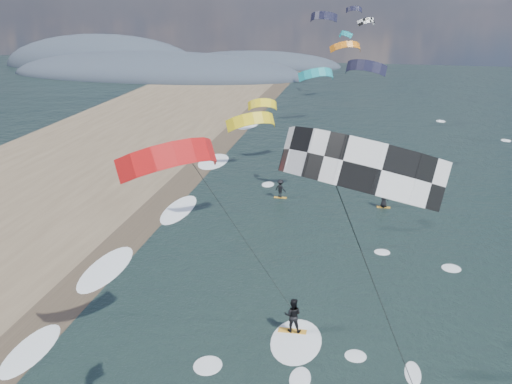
# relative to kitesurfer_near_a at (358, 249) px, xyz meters

# --- Properties ---
(wet_sand_strip) EXTENTS (3.00, 240.00, 0.00)m
(wet_sand_strip) POSITION_rel_kitesurfer_near_a_xyz_m (-16.41, 12.54, -10.92)
(wet_sand_strip) COLOR #382D23
(wet_sand_strip) RESTS_ON ground
(coastal_hills) EXTENTS (80.00, 41.00, 15.00)m
(coastal_hills) POSITION_rel_kitesurfer_near_a_xyz_m (-49.25, 110.40, -10.92)
(coastal_hills) COLOR #3D4756
(coastal_hills) RESTS_ON ground
(kitesurfer_near_a) EXTENTS (7.86, 9.17, 14.59)m
(kitesurfer_near_a) POSITION_rel_kitesurfer_near_a_xyz_m (0.00, 0.00, 0.00)
(kitesurfer_near_a) COLOR gold
(kitesurfer_near_a) RESTS_ON ground
(kitesurfer_near_b) EXTENTS (7.16, 9.45, 12.40)m
(kitesurfer_near_b) POSITION_rel_kitesurfer_near_a_xyz_m (-5.51, 8.32, -2.86)
(kitesurfer_near_b) COLOR gold
(kitesurfer_near_b) RESTS_ON ground
(far_kitesurfers) EXTENTS (9.89, 11.92, 1.65)m
(far_kitesurfers) POSITION_rel_kitesurfer_near_a_xyz_m (-3.61, 34.40, -10.11)
(far_kitesurfers) COLOR gold
(far_kitesurfers) RESTS_ON ground
(bg_kite_field) EXTENTS (12.41, 69.82, 8.64)m
(bg_kite_field) POSITION_rel_kitesurfer_near_a_xyz_m (-3.93, 53.49, 0.03)
(bg_kite_field) COLOR gray
(bg_kite_field) RESTS_ON ground
(shoreline_surf) EXTENTS (2.40, 79.40, 0.11)m
(shoreline_surf) POSITION_rel_kitesurfer_near_a_xyz_m (-15.21, 17.29, -10.92)
(shoreline_surf) COLOR white
(shoreline_surf) RESTS_ON ground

